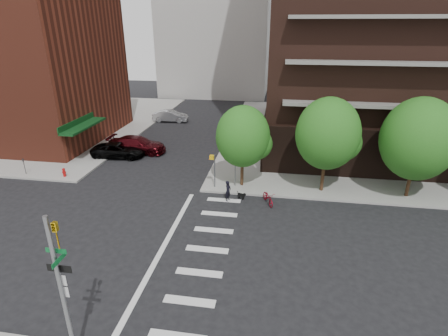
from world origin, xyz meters
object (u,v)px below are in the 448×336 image
object	(u,v)px
traffic_signal	(65,302)
dog_walker	(228,191)
fire_hydrant	(64,172)
parked_car_maroon	(137,145)
parked_car_black	(119,150)
scooter	(268,197)
parked_car_silver	(170,116)

from	to	relation	value
traffic_signal	dog_walker	size ratio (longest dim) A/B	3.94
fire_hydrant	parked_car_maroon	xyz separation A→B (m)	(3.55, 6.81, 0.26)
fire_hydrant	dog_walker	bearing A→B (deg)	-7.44
fire_hydrant	parked_car_maroon	distance (m)	7.68
parked_car_black	parked_car_maroon	xyz separation A→B (m)	(1.25, 1.47, 0.12)
fire_hydrant	scooter	xyz separation A→B (m)	(16.63, -1.80, -0.08)
parked_car_maroon	parked_car_silver	size ratio (longest dim) A/B	1.24
parked_car_silver	dog_walker	bearing A→B (deg)	-156.25
traffic_signal	scooter	bearing A→B (deg)	63.95
parked_car_black	parked_car_silver	world-z (taller)	parked_car_silver
parked_car_maroon	dog_walker	distance (m)	13.38
traffic_signal	parked_car_silver	distance (m)	34.73
traffic_signal	parked_car_maroon	distance (m)	23.11
parked_car_silver	parked_car_black	bearing A→B (deg)	172.49
parked_car_maroon	dog_walker	xyz separation A→B (m)	(10.24, -8.61, -0.05)
dog_walker	traffic_signal	bearing A→B (deg)	-176.54
fire_hydrant	scooter	distance (m)	16.72
traffic_signal	dog_walker	bearing A→B (deg)	74.43
scooter	dog_walker	world-z (taller)	dog_walker
parked_car_silver	scooter	world-z (taller)	parked_car_silver
parked_car_black	parked_car_maroon	size ratio (longest dim) A/B	0.89
traffic_signal	fire_hydrant	world-z (taller)	traffic_signal
traffic_signal	parked_car_black	size ratio (longest dim) A/B	1.21
scooter	dog_walker	size ratio (longest dim) A/B	1.18
traffic_signal	parked_car_black	bearing A→B (deg)	110.54
dog_walker	parked_car_maroon	bearing A→B (deg)	68.97
parked_car_silver	traffic_signal	bearing A→B (deg)	-172.19
parked_car_black	scooter	size ratio (longest dim) A/B	2.76
parked_car_black	dog_walker	bearing A→B (deg)	-127.36
parked_car_maroon	scooter	distance (m)	15.66
parked_car_black	parked_car_silver	xyz separation A→B (m)	(0.94, 13.36, 0.05)
parked_car_maroon	parked_car_black	bearing A→B (deg)	139.61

